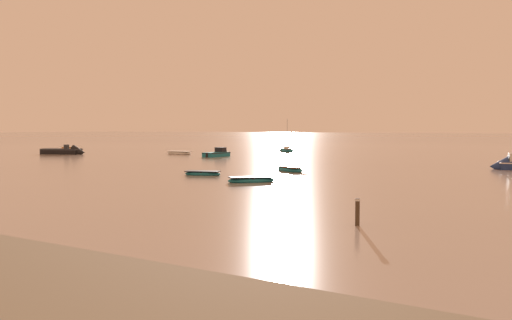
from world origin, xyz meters
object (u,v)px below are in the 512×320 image
at_px(rowboat_moored_4, 203,174).
at_px(motorboat_moored_2, 220,154).
at_px(rowboat_moored_1, 179,153).
at_px(sailboat_moored_1, 286,150).
at_px(mooring_post_near, 357,212).
at_px(motorboat_moored_0, 67,152).
at_px(rowboat_moored_3, 290,169).
at_px(rowboat_moored_0, 70,148).
at_px(rowboat_moored_5, 252,180).

distance_m(rowboat_moored_4, motorboat_moored_2, 29.67).
distance_m(rowboat_moored_1, motorboat_moored_2, 8.92).
bearing_deg(sailboat_moored_1, mooring_post_near, -18.71).
bearing_deg(motorboat_moored_2, motorboat_moored_0, 106.52).
xyz_separation_m(motorboat_moored_0, sailboat_moored_1, (23.46, 25.18, -0.07)).
height_order(motorboat_moored_2, mooring_post_near, motorboat_moored_2).
relative_size(rowboat_moored_4, motorboat_moored_2, 0.66).
height_order(motorboat_moored_0, rowboat_moored_3, motorboat_moored_0).
relative_size(rowboat_moored_1, rowboat_moored_3, 1.03).
height_order(rowboat_moored_4, motorboat_moored_2, motorboat_moored_2).
bearing_deg(mooring_post_near, motorboat_moored_0, 150.60).
xyz_separation_m(rowboat_moored_4, motorboat_moored_2, (-16.27, 24.81, 0.15)).
bearing_deg(rowboat_moored_3, rowboat_moored_0, 12.64).
height_order(rowboat_moored_4, sailboat_moored_1, sailboat_moored_1).
xyz_separation_m(motorboat_moored_2, rowboat_moored_5, (22.90, -27.59, -0.13)).
distance_m(rowboat_moored_5, mooring_post_near, 18.21).
distance_m(sailboat_moored_1, mooring_post_near, 68.59).
xyz_separation_m(motorboat_moored_0, mooring_post_near, (59.21, -33.36, 0.23)).
xyz_separation_m(rowboat_moored_1, motorboat_moored_2, (8.73, -1.80, 0.10)).
distance_m(rowboat_moored_0, rowboat_moored_5, 70.67).
height_order(motorboat_moored_0, mooring_post_near, motorboat_moored_0).
relative_size(motorboat_moored_0, rowboat_moored_4, 2.13).
xyz_separation_m(rowboat_moored_1, motorboat_moored_0, (-14.42, -8.63, 0.13)).
xyz_separation_m(rowboat_moored_0, rowboat_moored_4, (55.27, -31.31, -0.04)).
height_order(rowboat_moored_3, motorboat_moored_2, motorboat_moored_2).
bearing_deg(rowboat_moored_1, rowboat_moored_5, 136.29).
height_order(rowboat_moored_1, sailboat_moored_1, sailboat_moored_1).
height_order(motorboat_moored_0, rowboat_moored_5, motorboat_moored_0).
bearing_deg(rowboat_moored_4, rowboat_moored_0, 131.86).
xyz_separation_m(rowboat_moored_0, rowboat_moored_1, (30.27, -4.70, 0.01)).
height_order(rowboat_moored_3, rowboat_moored_5, rowboat_moored_3).
relative_size(rowboat_moored_0, mooring_post_near, 3.50).
bearing_deg(rowboat_moored_3, rowboat_moored_1, 1.29).
bearing_deg(sailboat_moored_1, rowboat_moored_5, -23.92).
bearing_deg(rowboat_moored_1, rowboat_moored_4, 132.38).
xyz_separation_m(sailboat_moored_1, mooring_post_near, (35.75, -58.54, 0.29)).
xyz_separation_m(motorboat_moored_0, motorboat_moored_2, (23.16, 6.83, -0.03)).
relative_size(rowboat_moored_3, rowboat_moored_4, 1.27).
relative_size(rowboat_moored_1, motorboat_moored_2, 0.86).
distance_m(rowboat_moored_0, rowboat_moored_4, 63.52).
xyz_separation_m(rowboat_moored_3, mooring_post_near, (15.70, -23.06, 0.36)).
xyz_separation_m(rowboat_moored_0, rowboat_moored_3, (59.35, -23.63, -0.00)).
xyz_separation_m(rowboat_moored_3, rowboat_moored_4, (-4.08, -7.68, -0.04)).
bearing_deg(rowboat_moored_3, rowboat_moored_4, 96.36).
bearing_deg(rowboat_moored_0, mooring_post_near, 139.72).
height_order(rowboat_moored_4, rowboat_moored_5, rowboat_moored_5).
distance_m(rowboat_moored_0, motorboat_moored_0, 20.70).
bearing_deg(rowboat_moored_4, motorboat_moored_2, 104.64).
bearing_deg(mooring_post_near, motorboat_moored_2, 131.89).
bearing_deg(rowboat_moored_4, motorboat_moored_0, 136.87).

